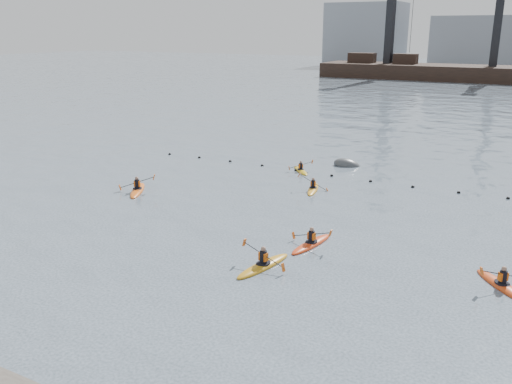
# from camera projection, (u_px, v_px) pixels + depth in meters

# --- Properties ---
(ground) EXTENTS (400.00, 400.00, 0.00)m
(ground) POSITION_uv_depth(u_px,v_px,m) (169.00, 318.00, 20.41)
(ground) COLOR #34434C
(ground) RESTS_ON ground
(float_line) EXTENTS (33.24, 0.73, 0.24)m
(float_line) POSITION_uv_depth(u_px,v_px,m) (352.00, 178.00, 39.61)
(float_line) COLOR black
(float_line) RESTS_ON ground
(barge_pier) EXTENTS (72.00, 19.30, 29.50)m
(barge_pier) POSITION_uv_depth(u_px,v_px,m) (491.00, 72.00, 112.61)
(barge_pier) COLOR black
(barge_pier) RESTS_ON ground
(kayaker_0) EXTENTS (2.32, 3.47, 1.22)m
(kayaker_0) POSITION_uv_depth(u_px,v_px,m) (311.00, 243.00, 27.32)
(kayaker_0) COLOR red
(kayaker_0) RESTS_ON ground
(kayaker_1) EXTENTS (2.43, 3.66, 1.25)m
(kayaker_1) POSITION_uv_depth(u_px,v_px,m) (263.00, 265.00, 24.79)
(kayaker_1) COLOR #BF8416
(kayaker_1) RESTS_ON ground
(kayaker_2) EXTENTS (2.44, 3.49, 1.30)m
(kayaker_2) POSITION_uv_depth(u_px,v_px,m) (137.00, 190.00, 36.42)
(kayaker_2) COLOR orange
(kayaker_2) RESTS_ON ground
(kayaker_3) EXTENTS (2.11, 3.12, 1.26)m
(kayaker_3) POSITION_uv_depth(u_px,v_px,m) (313.00, 189.00, 36.72)
(kayaker_3) COLOR orange
(kayaker_3) RESTS_ON ground
(kayaker_4) EXTENTS (2.71, 2.97, 1.16)m
(kayaker_4) POSITION_uv_depth(u_px,v_px,m) (502.00, 285.00, 22.87)
(kayaker_4) COLOR #C93F12
(kayaker_4) RESTS_ON ground
(kayaker_5) EXTENTS (2.34, 2.54, 0.96)m
(kayaker_5) POSITION_uv_depth(u_px,v_px,m) (301.00, 170.00, 41.58)
(kayaker_5) COLOR gold
(kayaker_5) RESTS_ON ground
(mooring_buoy) EXTENTS (2.63, 1.88, 1.53)m
(mooring_buoy) POSITION_uv_depth(u_px,v_px,m) (347.00, 166.00, 43.32)
(mooring_buoy) COLOR #383B3D
(mooring_buoy) RESTS_ON ground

